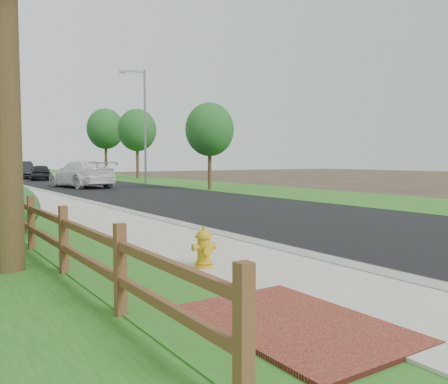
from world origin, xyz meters
TOP-DOWN VIEW (x-y plane):
  - ground at (0.00, 0.00)m, footprint 120.00×120.00m
  - road at (4.60, 35.00)m, footprint 8.00×90.00m
  - curb at (0.40, 35.00)m, footprint 0.40×90.00m
  - wet_gutter at (0.75, 35.00)m, footprint 0.50×90.00m
  - verge_far at (11.50, 35.00)m, footprint 6.00×90.00m
  - brick_patch at (-2.20, -1.00)m, footprint 1.60×2.40m
  - ranch_fence at (-3.60, 6.40)m, footprint 0.12×16.92m
  - fire_hydrant at (-1.70, 1.72)m, footprint 0.43×0.35m
  - white_suv at (3.49, 25.57)m, footprint 3.28×6.12m
  - dark_car_mid at (3.67, 37.81)m, footprint 2.31×4.19m
  - dark_car_far at (3.09, 42.70)m, footprint 1.69×4.83m
  - streetlight at (8.55, 27.32)m, footprint 1.90×0.44m
  - tree_near_right at (9.00, 18.88)m, footprint 2.83×2.83m
  - tree_mid_right at (11.90, 36.28)m, footprint 3.54×3.54m
  - tree_far_right at (11.36, 43.22)m, footprint 3.82×3.82m

SIDE VIEW (x-z plane):
  - ground at x=0.00m, z-range 0.00..0.00m
  - road at x=4.60m, z-range 0.00..0.02m
  - verge_far at x=11.50m, z-range 0.00..0.04m
  - wet_gutter at x=0.75m, z-range 0.02..0.02m
  - brick_patch at x=-2.20m, z-range 0.00..0.11m
  - curb at x=0.40m, z-range 0.00..0.12m
  - fire_hydrant at x=-1.70m, z-range 0.07..0.73m
  - ranch_fence at x=-3.60m, z-range 0.07..1.17m
  - dark_car_mid at x=3.67m, z-range 0.02..1.37m
  - dark_car_far at x=3.09m, z-range 0.02..1.61m
  - white_suv at x=3.49m, z-range 0.02..1.71m
  - tree_near_right at x=9.00m, z-range 0.98..6.07m
  - tree_mid_right at x=11.90m, z-range 1.25..7.67m
  - streetlight at x=8.55m, z-range 0.55..8.78m
  - tree_far_right at x=11.36m, z-range 1.40..8.44m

